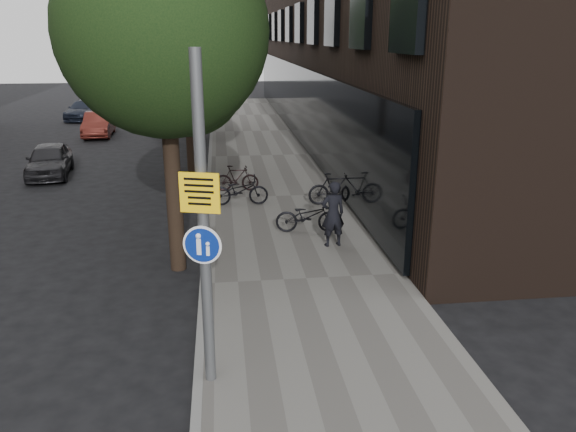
{
  "coord_description": "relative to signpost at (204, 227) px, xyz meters",
  "views": [
    {
      "loc": [
        -1.51,
        -7.87,
        5.23
      ],
      "look_at": [
        -0.31,
        2.04,
        2.0
      ],
      "focal_mm": 35.0,
      "sensor_mm": 36.0,
      "label": 1
    }
  ],
  "objects": [
    {
      "name": "ground",
      "position": [
        1.8,
        0.22,
        -2.62
      ],
      "size": [
        120.0,
        120.0,
        0.0
      ],
      "primitive_type": "plane",
      "color": "black",
      "rests_on": "ground"
    },
    {
      "name": "sidewalk",
      "position": [
        2.05,
        10.22,
        -2.56
      ],
      "size": [
        4.5,
        60.0,
        0.12
      ],
      "primitive_type": "cube",
      "color": "#63615C",
      "rests_on": "ground"
    },
    {
      "name": "curb_edge",
      "position": [
        -0.2,
        10.22,
        -2.56
      ],
      "size": [
        0.15,
        60.0,
        0.13
      ],
      "primitive_type": "cube",
      "color": "slate",
      "rests_on": "ground"
    },
    {
      "name": "street_tree_near",
      "position": [
        -0.73,
        4.86,
        2.48
      ],
      "size": [
        4.4,
        4.4,
        7.5
      ],
      "color": "black",
      "rests_on": "ground"
    },
    {
      "name": "street_tree_mid",
      "position": [
        -0.73,
        13.36,
        2.49
      ],
      "size": [
        5.0,
        5.0,
        7.8
      ],
      "color": "black",
      "rests_on": "ground"
    },
    {
      "name": "street_tree_far",
      "position": [
        -0.73,
        22.36,
        2.49
      ],
      "size": [
        5.0,
        5.0,
        7.8
      ],
      "color": "black",
      "rests_on": "ground"
    },
    {
      "name": "signpost",
      "position": [
        0.0,
        0.0,
        0.0
      ],
      "size": [
        0.56,
        0.2,
        4.96
      ],
      "rotation": [
        0.0,
        0.0,
        -0.29
      ],
      "color": "#595B5E",
      "rests_on": "sidewalk"
    },
    {
      "name": "pedestrian",
      "position": [
        3.01,
        5.47,
        -1.66
      ],
      "size": [
        0.67,
        0.5,
        1.68
      ],
      "primitive_type": "imported",
      "rotation": [
        0.0,
        0.0,
        3.32
      ],
      "color": "black",
      "rests_on": "sidewalk"
    },
    {
      "name": "parked_bike_facade_near",
      "position": [
        2.55,
        6.57,
        -2.05
      ],
      "size": [
        1.78,
        0.78,
        0.91
      ],
      "primitive_type": "imported",
      "rotation": [
        0.0,
        0.0,
        1.47
      ],
      "color": "black",
      "rests_on": "sidewalk"
    },
    {
      "name": "parked_bike_facade_far",
      "position": [
        3.8,
        9.07,
        -1.99
      ],
      "size": [
        1.72,
        0.55,
        1.02
      ],
      "primitive_type": "imported",
      "rotation": [
        0.0,
        0.0,
        1.61
      ],
      "color": "black",
      "rests_on": "sidewalk"
    },
    {
      "name": "parked_bike_curb_near",
      "position": [
        0.82,
        9.36,
        -2.04
      ],
      "size": [
        1.78,
        0.65,
        0.93
      ],
      "primitive_type": "imported",
      "rotation": [
        0.0,
        0.0,
        1.55
      ],
      "color": "black",
      "rests_on": "sidewalk"
    },
    {
      "name": "parked_bike_curb_far",
      "position": [
        0.79,
        11.02,
        -2.06
      ],
      "size": [
        1.51,
        0.49,
        0.89
      ],
      "primitive_type": "imported",
      "rotation": [
        0.0,
        0.0,
        1.52
      ],
      "color": "black",
      "rests_on": "sidewalk"
    },
    {
      "name": "parked_car_near",
      "position": [
        -6.3,
        14.53,
        -2.0
      ],
      "size": [
        1.95,
        3.85,
        1.26
      ],
      "primitive_type": "imported",
      "rotation": [
        0.0,
        0.0,
        0.13
      ],
      "color": "black",
      "rests_on": "ground"
    },
    {
      "name": "parked_car_mid",
      "position": [
        -6.19,
        23.6,
        -1.98
      ],
      "size": [
        1.58,
        3.96,
        1.28
      ],
      "primitive_type": "imported",
      "rotation": [
        0.0,
        0.0,
        0.06
      ],
      "color": "maroon",
      "rests_on": "ground"
    },
    {
      "name": "parked_car_far",
      "position": [
        -8.38,
        30.2,
        -2.02
      ],
      "size": [
        2.05,
        4.32,
        1.21
      ],
      "primitive_type": "imported",
      "rotation": [
        0.0,
        0.0,
        -0.09
      ],
      "color": "black",
      "rests_on": "ground"
    }
  ]
}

